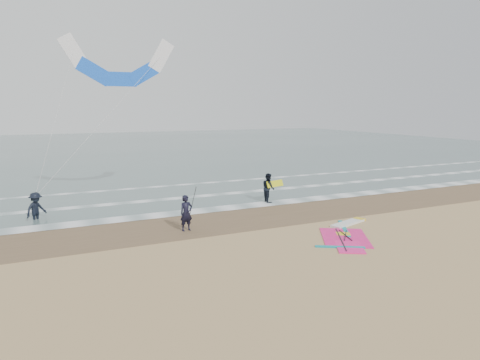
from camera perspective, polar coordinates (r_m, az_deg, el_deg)
name	(u,v)px	position (r m, az deg, el deg)	size (l,w,h in m)	color
ground	(308,251)	(17.74, 9.11, -9.34)	(120.00, 120.00, 0.00)	tan
sea_water	(116,149)	(62.83, -16.16, 4.05)	(120.00, 80.00, 0.02)	#47605E
wet_sand_band	(245,217)	(22.73, 0.62, -4.95)	(120.00, 5.00, 0.01)	brown
foam_waterline	(214,200)	(26.69, -3.50, -2.70)	(120.00, 9.15, 0.02)	white
windsurf_rig	(347,233)	(20.36, 14.04, -6.91)	(4.80, 4.55, 0.12)	white
person_standing	(186,213)	(20.22, -7.18, -4.40)	(0.62, 0.41, 1.70)	black
person_walking	(268,188)	(26.13, 3.80, -1.04)	(0.87, 0.68, 1.79)	black
person_wading	(36,203)	(24.36, -25.60, -2.77)	(1.16, 0.67, 1.79)	black
held_pole	(192,204)	(20.22, -6.39, -3.23)	(0.17, 0.86, 1.82)	black
carried_kiteboard	(275,184)	(26.20, 4.68, -0.50)	(1.30, 0.51, 0.39)	yellow
surf_kite	(119,67)	(27.22, -15.78, 14.34)	(8.42, 2.94, 8.71)	white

